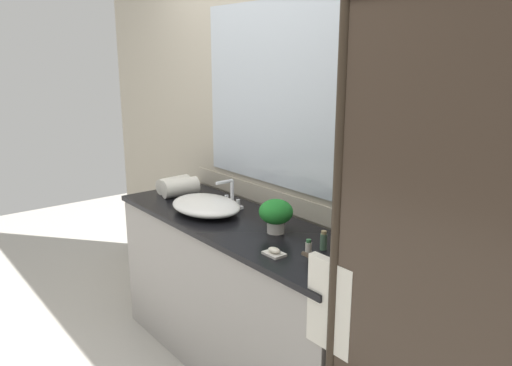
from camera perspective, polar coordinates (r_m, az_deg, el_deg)
ground_plane at (r=3.15m, az=-1.82°, el=-20.12°), size 8.00×8.00×0.00m
wall_back_with_mirror at (r=2.86m, az=3.50°, el=4.72°), size 4.40×0.06×2.60m
vanity_cabinet at (r=2.93m, az=-1.74°, el=-12.77°), size 1.80×0.58×0.90m
shower_enclosure at (r=1.77m, az=18.89°, el=-12.24°), size 1.20×0.59×2.00m
sink_basin at (r=2.90m, az=-5.79°, el=-2.58°), size 0.48×0.35×0.09m
faucet at (r=2.99m, az=-2.90°, el=-1.71°), size 0.17×0.14×0.17m
potted_plant at (r=2.54m, az=2.31°, el=-3.52°), size 0.18×0.18×0.18m
soap_dish at (r=2.29m, az=2.11°, el=-7.98°), size 0.10×0.07×0.04m
amenity_bottle_body_wash at (r=2.36m, az=7.81°, el=-6.62°), size 0.03×0.03×0.09m
amenity_bottle_lotion at (r=2.29m, az=6.09°, el=-7.46°), size 0.03×0.03×0.08m
rolled_towel_near_edge at (r=3.36m, az=-9.45°, el=-0.17°), size 0.12×0.23×0.11m
rolled_towel_middle at (r=3.25m, az=-8.73°, el=-0.49°), size 0.15×0.24×0.12m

